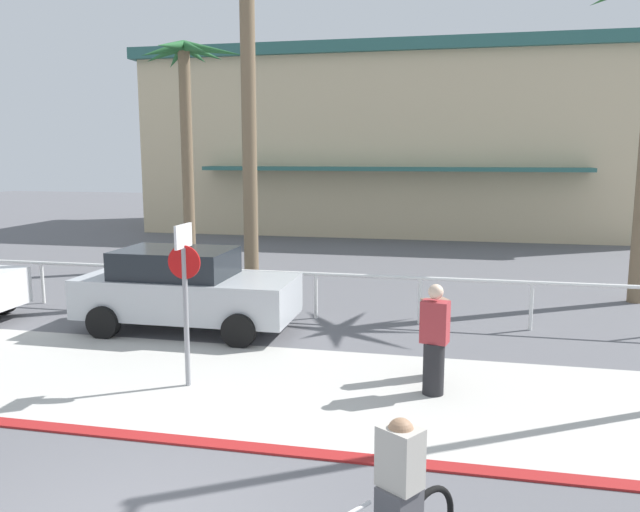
{
  "coord_description": "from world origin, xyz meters",
  "views": [
    {
      "loc": [
        2.94,
        -4.76,
        3.6
      ],
      "look_at": [
        0.63,
        6.0,
        1.82
      ],
      "focal_mm": 35.34,
      "sensor_mm": 36.0,
      "label": 1
    }
  ],
  "objects_px": {
    "stop_sign_bike_lane": "(185,282)",
    "cyclist_teal_1": "(395,508)",
    "palm_tree_3": "(247,14)",
    "palm_tree_2": "(187,97)",
    "pedestrian_0": "(434,336)",
    "pedestrian_1": "(434,344)",
    "car_silver_1": "(185,289)"
  },
  "relations": [
    {
      "from": "stop_sign_bike_lane",
      "to": "cyclist_teal_1",
      "type": "height_order",
      "value": "stop_sign_bike_lane"
    },
    {
      "from": "palm_tree_3",
      "to": "stop_sign_bike_lane",
      "type": "bearing_deg",
      "value": -81.19
    },
    {
      "from": "palm_tree_2",
      "to": "palm_tree_3",
      "type": "xyz_separation_m",
      "value": [
        3.16,
        -3.58,
        1.54
      ]
    },
    {
      "from": "pedestrian_0",
      "to": "cyclist_teal_1",
      "type": "bearing_deg",
      "value": -91.63
    },
    {
      "from": "palm_tree_3",
      "to": "pedestrian_1",
      "type": "relative_size",
      "value": 5.62
    },
    {
      "from": "cyclist_teal_1",
      "to": "car_silver_1",
      "type": "bearing_deg",
      "value": 125.63
    },
    {
      "from": "stop_sign_bike_lane",
      "to": "pedestrian_1",
      "type": "xyz_separation_m",
      "value": [
        3.77,
        0.44,
        -0.88
      ]
    },
    {
      "from": "stop_sign_bike_lane",
      "to": "pedestrian_0",
      "type": "bearing_deg",
      "value": 17.49
    },
    {
      "from": "palm_tree_3",
      "to": "cyclist_teal_1",
      "type": "bearing_deg",
      "value": -65.52
    },
    {
      "from": "palm_tree_2",
      "to": "cyclist_teal_1",
      "type": "distance_m",
      "value": 16.25
    },
    {
      "from": "palm_tree_2",
      "to": "pedestrian_1",
      "type": "height_order",
      "value": "palm_tree_2"
    },
    {
      "from": "palm_tree_3",
      "to": "palm_tree_2",
      "type": "bearing_deg",
      "value": 131.44
    },
    {
      "from": "car_silver_1",
      "to": "cyclist_teal_1",
      "type": "xyz_separation_m",
      "value": [
        4.95,
        -6.91,
        -0.18
      ]
    },
    {
      "from": "pedestrian_1",
      "to": "palm_tree_2",
      "type": "bearing_deg",
      "value": 130.64
    },
    {
      "from": "palm_tree_2",
      "to": "car_silver_1",
      "type": "bearing_deg",
      "value": -67.51
    },
    {
      "from": "stop_sign_bike_lane",
      "to": "palm_tree_3",
      "type": "relative_size",
      "value": 0.27
    },
    {
      "from": "pedestrian_1",
      "to": "pedestrian_0",
      "type": "bearing_deg",
      "value": 91.8
    },
    {
      "from": "palm_tree_3",
      "to": "cyclist_teal_1",
      "type": "xyz_separation_m",
      "value": [
        4.53,
        -9.96,
        -6.17
      ]
    },
    {
      "from": "palm_tree_2",
      "to": "stop_sign_bike_lane",
      "type": "bearing_deg",
      "value": -66.91
    },
    {
      "from": "palm_tree_2",
      "to": "cyclist_teal_1",
      "type": "height_order",
      "value": "palm_tree_2"
    },
    {
      "from": "stop_sign_bike_lane",
      "to": "cyclist_teal_1",
      "type": "distance_m",
      "value": 5.42
    },
    {
      "from": "car_silver_1",
      "to": "pedestrian_0",
      "type": "distance_m",
      "value": 5.41
    },
    {
      "from": "palm_tree_2",
      "to": "pedestrian_0",
      "type": "height_order",
      "value": "palm_tree_2"
    },
    {
      "from": "stop_sign_bike_lane",
      "to": "palm_tree_2",
      "type": "relative_size",
      "value": 0.37
    },
    {
      "from": "palm_tree_2",
      "to": "car_silver_1",
      "type": "relative_size",
      "value": 1.59
    },
    {
      "from": "cyclist_teal_1",
      "to": "pedestrian_1",
      "type": "bearing_deg",
      "value": 87.8
    },
    {
      "from": "palm_tree_3",
      "to": "pedestrian_1",
      "type": "xyz_separation_m",
      "value": [
        4.7,
        -5.58,
        -6.07
      ]
    },
    {
      "from": "car_silver_1",
      "to": "pedestrian_0",
      "type": "height_order",
      "value": "car_silver_1"
    },
    {
      "from": "cyclist_teal_1",
      "to": "pedestrian_1",
      "type": "distance_m",
      "value": 4.38
    },
    {
      "from": "stop_sign_bike_lane",
      "to": "car_silver_1",
      "type": "xyz_separation_m",
      "value": [
        -1.35,
        2.98,
        -0.81
      ]
    },
    {
      "from": "palm_tree_3",
      "to": "car_silver_1",
      "type": "bearing_deg",
      "value": -97.85
    },
    {
      "from": "car_silver_1",
      "to": "pedestrian_1",
      "type": "relative_size",
      "value": 2.57
    }
  ]
}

